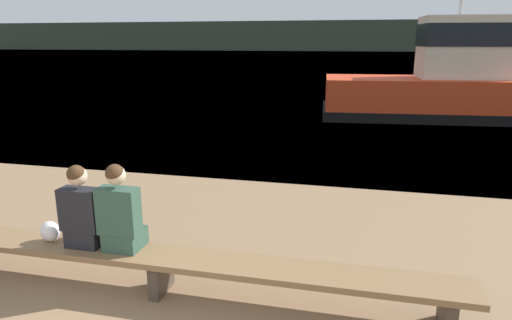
# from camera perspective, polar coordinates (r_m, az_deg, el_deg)

# --- Properties ---
(water_surface) EXTENTS (240.00, 240.00, 0.00)m
(water_surface) POSITION_cam_1_polar(r_m,az_deg,el_deg) (128.70, 12.81, 13.17)
(water_surface) COLOR #386084
(water_surface) RESTS_ON ground
(far_shoreline) EXTENTS (600.00, 12.00, 7.77)m
(far_shoreline) POSITION_cam_1_polar(r_m,az_deg,el_deg) (129.67, 12.92, 14.89)
(far_shoreline) COLOR #384233
(far_shoreline) RESTS_ON ground
(bench_main) EXTENTS (6.71, 0.53, 0.47)m
(bench_main) POSITION_cam_1_polar(r_m,az_deg,el_deg) (5.37, -11.86, -12.25)
(bench_main) COLOR brown
(bench_main) RESTS_ON ground
(person_left) EXTENTS (0.46, 0.41, 0.99)m
(person_left) POSITION_cam_1_polar(r_m,az_deg,el_deg) (5.63, -20.87, -6.05)
(person_left) COLOR black
(person_left) RESTS_ON bench_main
(person_right) EXTENTS (0.46, 0.41, 1.03)m
(person_right) POSITION_cam_1_polar(r_m,az_deg,el_deg) (5.37, -16.62, -6.46)
(person_right) COLOR #2D4C3D
(person_right) RESTS_ON bench_main
(shopping_bag) EXTENTS (0.23, 0.19, 0.25)m
(shopping_bag) POSITION_cam_1_polar(r_m,az_deg,el_deg) (6.01, -24.33, -8.13)
(shopping_bag) COLOR white
(shopping_bag) RESTS_ON bench_main
(tugboat_red) EXTENTS (9.26, 3.96, 6.05)m
(tugboat_red) POSITION_cam_1_polar(r_m,az_deg,el_deg) (18.25, 23.29, 8.37)
(tugboat_red) COLOR red
(tugboat_red) RESTS_ON water_surface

